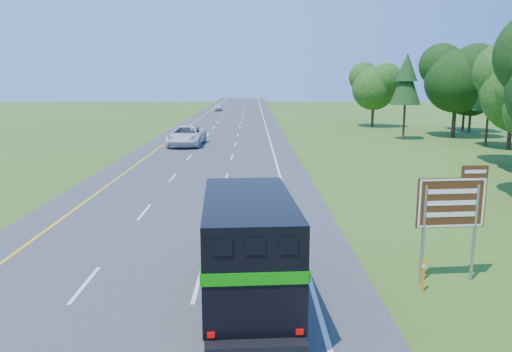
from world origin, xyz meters
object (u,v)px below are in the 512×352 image
object	(u,v)px
white_suv	(186,136)
exit_sign	(452,207)
far_car	(218,108)
horse_truck	(247,246)

from	to	relation	value
white_suv	exit_sign	world-z (taller)	exit_sign
far_car	exit_sign	world-z (taller)	exit_sign
white_suv	exit_sign	size ratio (longest dim) A/B	1.83
horse_truck	white_suv	distance (m)	36.93
exit_sign	white_suv	bearing A→B (deg)	105.86
horse_truck	far_car	xyz separation A→B (m)	(-7.22, 93.51, -1.11)
horse_truck	white_suv	world-z (taller)	horse_truck
white_suv	exit_sign	xyz separation A→B (m)	(13.11, -34.52, 1.49)
white_suv	exit_sign	bearing A→B (deg)	-67.23
horse_truck	white_suv	size ratio (longest dim) A/B	1.10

